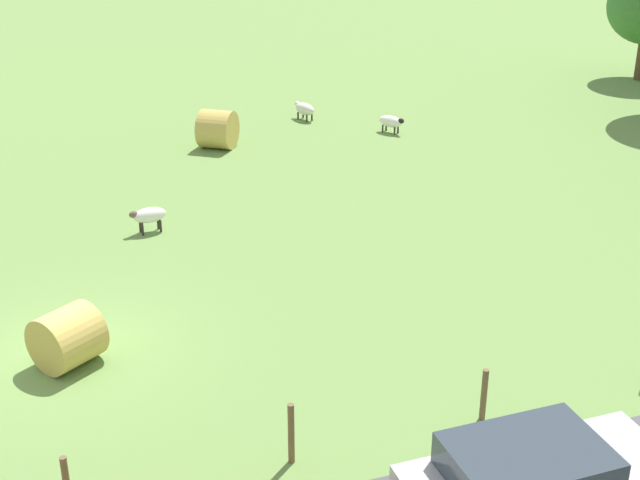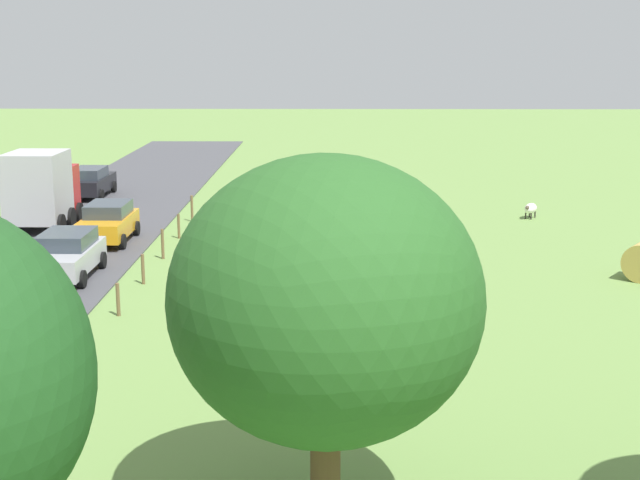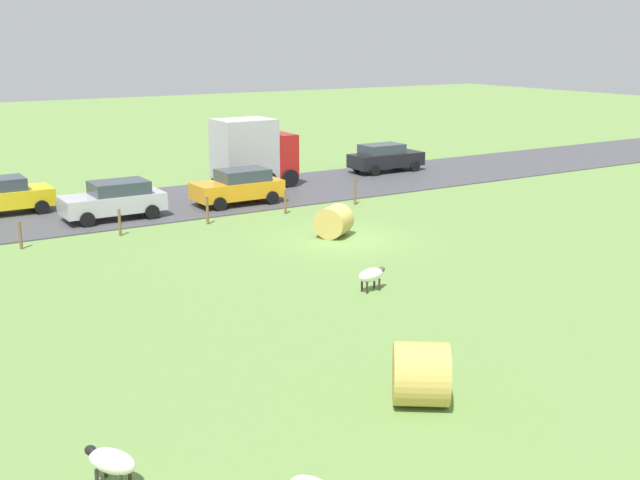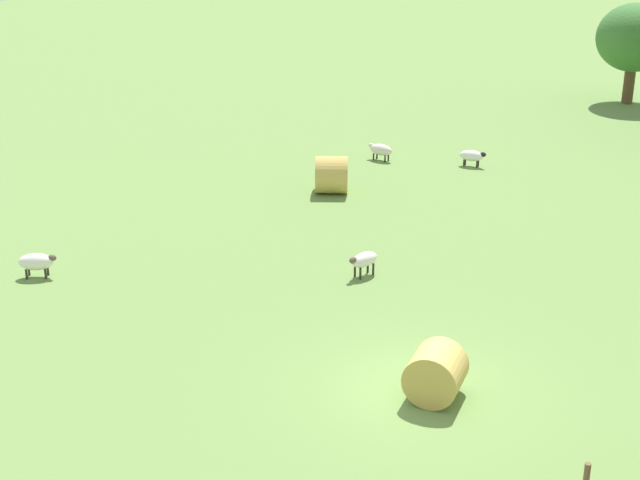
# 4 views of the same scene
# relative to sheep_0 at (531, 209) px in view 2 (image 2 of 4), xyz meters

# --- Properties ---
(ground_plane) EXTENTS (160.00, 160.00, 0.00)m
(ground_plane) POSITION_rel_sheep_0_xyz_m (11.48, 5.19, -0.50)
(ground_plane) COLOR #6B8E47
(road_strip) EXTENTS (8.00, 80.00, 0.06)m
(road_strip) POSITION_rel_sheep_0_xyz_m (21.75, 5.19, -0.47)
(road_strip) COLOR #47474C
(road_strip) RESTS_ON ground_plane
(sheep_0) EXTENTS (0.98, 1.15, 0.76)m
(sheep_0) POSITION_rel_sheep_0_xyz_m (0.00, 0.00, 0.00)
(sheep_0) COLOR white
(sheep_0) RESTS_ON ground_plane
(sheep_3) EXTENTS (0.54, 1.10, 0.76)m
(sheep_3) POSITION_rel_sheep_0_xyz_m (5.43, 8.16, 0.03)
(sheep_3) COLOR white
(sheep_3) RESTS_ON ground_plane
(hay_bale_1) EXTENTS (1.74, 1.72, 1.28)m
(hay_bale_1) POSITION_rel_sheep_0_xyz_m (11.98, 5.34, 0.14)
(hay_bale_1) COLOR tan
(hay_bale_1) RESTS_ON ground_plane
(tree_1) EXTENTS (5.48, 5.48, 6.78)m
(tree_1) POSITION_rel_sheep_0_xyz_m (10.00, 29.26, 3.75)
(tree_1) COLOR brown
(tree_1) RESTS_ON ground_plane
(fence_post_0) EXTENTS (0.12, 0.12, 1.30)m
(fence_post_0) POSITION_rel_sheep_0_xyz_m (16.74, 1.03, 0.15)
(fence_post_0) COLOR brown
(fence_post_0) RESTS_ON ground_plane
(fence_post_1) EXTENTS (0.12, 0.12, 1.11)m
(fence_post_1) POSITION_rel_sheep_0_xyz_m (16.74, 4.91, 0.06)
(fence_post_1) COLOR brown
(fence_post_1) RESTS_ON ground_plane
(fence_post_2) EXTENTS (0.12, 0.12, 1.23)m
(fence_post_2) POSITION_rel_sheep_0_xyz_m (16.74, 8.80, 0.12)
(fence_post_2) COLOR brown
(fence_post_2) RESTS_ON ground_plane
(fence_post_3) EXTENTS (0.12, 0.12, 1.11)m
(fence_post_3) POSITION_rel_sheep_0_xyz_m (16.74, 12.69, 0.06)
(fence_post_3) COLOR brown
(fence_post_3) RESTS_ON ground_plane
(fence_post_4) EXTENTS (0.12, 0.12, 1.08)m
(fence_post_4) POSITION_rel_sheep_0_xyz_m (16.74, 16.58, 0.04)
(fence_post_4) COLOR brown
(fence_post_4) RESTS_ON ground_plane
(truck_0) EXTENTS (2.73, 4.18, 3.65)m
(truck_0) POSITION_rel_sheep_0_xyz_m (23.39, 3.17, 1.45)
(truck_0) COLOR #B21919
(truck_0) RESTS_ON road_strip
(car_0) EXTENTS (2.20, 4.42, 1.66)m
(car_0) POSITION_rel_sheep_0_xyz_m (19.75, 11.93, 0.42)
(car_0) COLOR #B7B7BC
(car_0) RESTS_ON road_strip
(car_5) EXTENTS (2.14, 4.27, 1.67)m
(car_5) POSITION_rel_sheep_0_xyz_m (19.68, 5.84, 0.43)
(car_5) COLOR orange
(car_5) RESTS_ON road_strip
(car_7) EXTENTS (2.02, 4.54, 1.67)m
(car_7) POSITION_rel_sheep_0_xyz_m (23.47, -5.77, 0.43)
(car_7) COLOR black
(car_7) RESTS_ON road_strip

